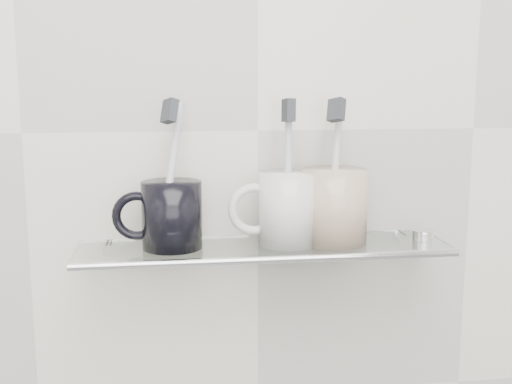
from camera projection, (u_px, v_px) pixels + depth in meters
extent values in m
plane|color=silver|center=(258.00, 131.00, 0.90)|extent=(2.50, 0.00, 2.50)
cube|color=silver|center=(264.00, 248.00, 0.87)|extent=(0.50, 0.12, 0.01)
cylinder|color=silver|center=(271.00, 260.00, 0.81)|extent=(0.50, 0.01, 0.01)
cylinder|color=silver|center=(109.00, 252.00, 0.89)|extent=(0.02, 0.03, 0.02)
cylinder|color=silver|center=(401.00, 242.00, 0.94)|extent=(0.02, 0.03, 0.02)
cylinder|color=black|center=(172.00, 215.00, 0.85)|extent=(0.10, 0.10, 0.09)
torus|color=black|center=(137.00, 216.00, 0.84)|extent=(0.07, 0.01, 0.07)
cylinder|color=silver|center=(171.00, 173.00, 0.84)|extent=(0.04, 0.07, 0.18)
cube|color=#2D3035|center=(170.00, 111.00, 0.82)|extent=(0.03, 0.03, 0.04)
cylinder|color=silver|center=(288.00, 208.00, 0.87)|extent=(0.10, 0.10, 0.10)
torus|color=silver|center=(254.00, 209.00, 0.86)|extent=(0.07, 0.01, 0.07)
cylinder|color=#A1B5C2|center=(288.00, 170.00, 0.86)|extent=(0.02, 0.03, 0.19)
cube|color=#2D3035|center=(289.00, 110.00, 0.84)|extent=(0.02, 0.03, 0.03)
cylinder|color=beige|center=(334.00, 206.00, 0.87)|extent=(0.10, 0.10, 0.10)
torus|color=beige|center=(298.00, 207.00, 0.87)|extent=(0.07, 0.01, 0.07)
cylinder|color=#BAB8B0|center=(335.00, 169.00, 0.87)|extent=(0.04, 0.07, 0.18)
cube|color=#2D3035|center=(336.00, 110.00, 0.85)|extent=(0.03, 0.03, 0.04)
cylinder|color=silver|center=(422.00, 234.00, 0.90)|extent=(0.03, 0.03, 0.01)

